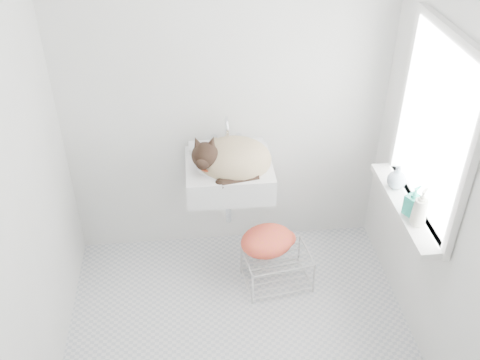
{
  "coord_description": "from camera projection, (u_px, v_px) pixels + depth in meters",
  "views": [
    {
      "loc": [
        -0.23,
        -2.25,
        2.81
      ],
      "look_at": [
        0.05,
        0.5,
        0.88
      ],
      "focal_mm": 40.71,
      "sensor_mm": 36.0,
      "label": 1
    }
  ],
  "objects": [
    {
      "name": "window_frame",
      "position": [
        434.0,
        129.0,
        2.94
      ],
      "size": [
        0.04,
        0.9,
        1.1
      ],
      "primitive_type": "cube",
      "color": "white",
      "rests_on": "right_wall"
    },
    {
      "name": "sink",
      "position": [
        229.0,
        163.0,
        3.58
      ],
      "size": [
        0.57,
        0.5,
        0.23
      ],
      "primitive_type": "cube",
      "color": "white",
      "rests_on": "back_wall"
    },
    {
      "name": "windowsill",
      "position": [
        406.0,
        206.0,
        3.23
      ],
      "size": [
        0.16,
        0.88,
        0.04
      ],
      "primitive_type": "cube",
      "color": "white",
      "rests_on": "right_wall"
    },
    {
      "name": "left_wall",
      "position": [
        17.0,
        190.0,
        2.65
      ],
      "size": [
        0.02,
        2.0,
        2.5
      ],
      "primitive_type": "cube",
      "color": "white",
      "rests_on": "ground"
    },
    {
      "name": "faucet",
      "position": [
        226.0,
        131.0,
        3.64
      ],
      "size": [
        0.21,
        0.14,
        0.21
      ],
      "primitive_type": null,
      "color": "silver",
      "rests_on": "sink"
    },
    {
      "name": "back_wall",
      "position": [
        225.0,
        91.0,
        3.56
      ],
      "size": [
        2.2,
        0.02,
        2.5
      ],
      "primitive_type": "cube",
      "color": "white",
      "rests_on": "ground"
    },
    {
      "name": "floor",
      "position": [
        241.0,
        338.0,
        3.46
      ],
      "size": [
        2.2,
        2.0,
        0.02
      ],
      "primitive_type": "cube",
      "color": "silver",
      "rests_on": "ground"
    },
    {
      "name": "right_wall",
      "position": [
        450.0,
        165.0,
        2.83
      ],
      "size": [
        0.02,
        2.0,
        2.5
      ],
      "primitive_type": "cube",
      "color": "white",
      "rests_on": "ground"
    },
    {
      "name": "bottle_b",
      "position": [
        411.0,
        214.0,
        3.14
      ],
      "size": [
        0.11,
        0.11,
        0.18
      ],
      "primitive_type": "imported",
      "rotation": [
        0.0,
        0.0,
        2.08
      ],
      "color": "teal",
      "rests_on": "windowsill"
    },
    {
      "name": "bottle_a",
      "position": [
        417.0,
        224.0,
        3.07
      ],
      "size": [
        0.11,
        0.11,
        0.19
      ],
      "primitive_type": "imported",
      "rotation": [
        0.0,
        0.0,
        2.33
      ],
      "color": "silver",
      "rests_on": "windowsill"
    },
    {
      "name": "cat",
      "position": [
        231.0,
        160.0,
        3.54
      ],
      "size": [
        0.52,
        0.44,
        0.32
      ],
      "rotation": [
        0.0,
        0.0,
        -0.08
      ],
      "color": "tan",
      "rests_on": "sink"
    },
    {
      "name": "wire_rack",
      "position": [
        277.0,
        266.0,
        3.78
      ],
      "size": [
        0.47,
        0.36,
        0.26
      ],
      "primitive_type": "cube",
      "rotation": [
        0.0,
        0.0,
        0.15
      ],
      "color": "silver",
      "rests_on": "floor"
    },
    {
      "name": "towel",
      "position": [
        267.0,
        246.0,
        3.74
      ],
      "size": [
        0.45,
        0.39,
        0.16
      ],
      "primitive_type": "ellipsoid",
      "rotation": [
        0.0,
        0.0,
        0.38
      ],
      "color": "orange",
      "rests_on": "wire_rack"
    },
    {
      "name": "window_glass",
      "position": [
        436.0,
        129.0,
        2.94
      ],
      "size": [
        0.01,
        0.8,
        1.0
      ],
      "primitive_type": "cube",
      "color": "white",
      "rests_on": "right_wall"
    },
    {
      "name": "bottle_c",
      "position": [
        395.0,
        187.0,
        3.36
      ],
      "size": [
        0.14,
        0.14,
        0.15
      ],
      "primitive_type": "imported",
      "rotation": [
        0.0,
        0.0,
        4.51
      ],
      "color": "silver",
      "rests_on": "windowsill"
    }
  ]
}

